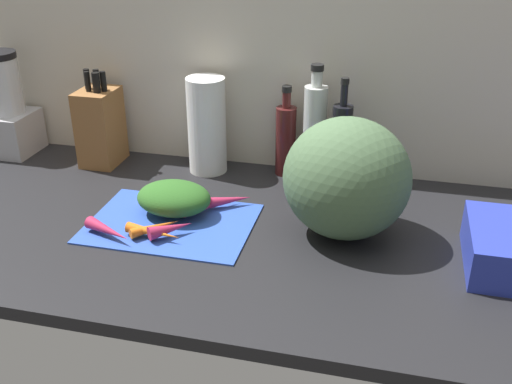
{
  "coord_description": "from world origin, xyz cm",
  "views": [
    {
      "loc": [
        41.05,
        -117.08,
        69.16
      ],
      "look_at": [
        11.99,
        2.21,
        8.5
      ],
      "focal_mm": 41.81,
      "sensor_mm": 36.0,
      "label": 1
    }
  ],
  "objects_px": {
    "carrot_1": "(153,232)",
    "bottle_2": "(341,145)",
    "carrot_3": "(230,200)",
    "carrot_5": "(172,197)",
    "knife_block": "(100,126)",
    "paper_towel_roll": "(207,126)",
    "carrot_2": "(108,230)",
    "winter_squash": "(347,179)",
    "bottle_0": "(286,139)",
    "bottle_1": "(315,131)",
    "blender_appliance": "(6,110)",
    "carrot_4": "(171,229)",
    "carrot_0": "(155,227)",
    "carrot_7": "(212,205)",
    "carrot_6": "(159,203)",
    "cutting_board": "(171,223)"
  },
  "relations": [
    {
      "from": "carrot_3",
      "to": "bottle_1",
      "type": "height_order",
      "value": "bottle_1"
    },
    {
      "from": "carrot_5",
      "to": "bottle_1",
      "type": "bearing_deg",
      "value": 37.71
    },
    {
      "from": "carrot_5",
      "to": "carrot_0",
      "type": "bearing_deg",
      "value": -83.99
    },
    {
      "from": "paper_towel_roll",
      "to": "carrot_2",
      "type": "bearing_deg",
      "value": -103.64
    },
    {
      "from": "carrot_3",
      "to": "knife_block",
      "type": "distance_m",
      "value": 0.48
    },
    {
      "from": "carrot_5",
      "to": "carrot_1",
      "type": "bearing_deg",
      "value": -83.36
    },
    {
      "from": "carrot_1",
      "to": "paper_towel_roll",
      "type": "height_order",
      "value": "paper_towel_roll"
    },
    {
      "from": "cutting_board",
      "to": "blender_appliance",
      "type": "relative_size",
      "value": 1.27
    },
    {
      "from": "carrot_1",
      "to": "paper_towel_roll",
      "type": "bearing_deg",
      "value": 89.74
    },
    {
      "from": "winter_squash",
      "to": "bottle_1",
      "type": "distance_m",
      "value": 0.3
    },
    {
      "from": "paper_towel_roll",
      "to": "winter_squash",
      "type": "bearing_deg",
      "value": -33.12
    },
    {
      "from": "carrot_3",
      "to": "blender_appliance",
      "type": "relative_size",
      "value": 0.35
    },
    {
      "from": "carrot_5",
      "to": "winter_squash",
      "type": "bearing_deg",
      "value": -4.73
    },
    {
      "from": "carrot_5",
      "to": "bottle_2",
      "type": "relative_size",
      "value": 0.46
    },
    {
      "from": "carrot_1",
      "to": "paper_towel_roll",
      "type": "distance_m",
      "value": 0.41
    },
    {
      "from": "bottle_0",
      "to": "bottle_2",
      "type": "bearing_deg",
      "value": -15.95
    },
    {
      "from": "carrot_6",
      "to": "bottle_1",
      "type": "distance_m",
      "value": 0.45
    },
    {
      "from": "carrot_5",
      "to": "cutting_board",
      "type": "bearing_deg",
      "value": -70.56
    },
    {
      "from": "carrot_6",
      "to": "bottle_2",
      "type": "height_order",
      "value": "bottle_2"
    },
    {
      "from": "carrot_0",
      "to": "carrot_2",
      "type": "distance_m",
      "value": 0.1
    },
    {
      "from": "winter_squash",
      "to": "paper_towel_roll",
      "type": "distance_m",
      "value": 0.49
    },
    {
      "from": "carrot_7",
      "to": "carrot_6",
      "type": "bearing_deg",
      "value": -168.78
    },
    {
      "from": "cutting_board",
      "to": "carrot_1",
      "type": "relative_size",
      "value": 2.95
    },
    {
      "from": "bottle_0",
      "to": "carrot_0",
      "type": "bearing_deg",
      "value": -118.64
    },
    {
      "from": "carrot_5",
      "to": "knife_block",
      "type": "height_order",
      "value": "knife_block"
    },
    {
      "from": "bottle_0",
      "to": "bottle_1",
      "type": "height_order",
      "value": "bottle_1"
    },
    {
      "from": "carrot_1",
      "to": "carrot_6",
      "type": "height_order",
      "value": "carrot_6"
    },
    {
      "from": "carrot_2",
      "to": "carrot_4",
      "type": "bearing_deg",
      "value": 16.36
    },
    {
      "from": "bottle_1",
      "to": "bottle_0",
      "type": "bearing_deg",
      "value": 168.56
    },
    {
      "from": "carrot_4",
      "to": "paper_towel_roll",
      "type": "relative_size",
      "value": 0.38
    },
    {
      "from": "carrot_7",
      "to": "blender_appliance",
      "type": "distance_m",
      "value": 0.75
    },
    {
      "from": "carrot_1",
      "to": "bottle_0",
      "type": "distance_m",
      "value": 0.49
    },
    {
      "from": "bottle_1",
      "to": "carrot_6",
      "type": "bearing_deg",
      "value": -140.63
    },
    {
      "from": "carrot_1",
      "to": "bottle_1",
      "type": "bearing_deg",
      "value": 54.26
    },
    {
      "from": "bottle_2",
      "to": "carrot_3",
      "type": "bearing_deg",
      "value": -141.78
    },
    {
      "from": "blender_appliance",
      "to": "paper_towel_roll",
      "type": "bearing_deg",
      "value": 0.86
    },
    {
      "from": "winter_squash",
      "to": "bottle_1",
      "type": "xyz_separation_m",
      "value": [
        -0.11,
        0.28,
        -0.0
      ]
    },
    {
      "from": "winter_squash",
      "to": "bottle_0",
      "type": "bearing_deg",
      "value": 123.19
    },
    {
      "from": "winter_squash",
      "to": "carrot_5",
      "type": "bearing_deg",
      "value": 175.27
    },
    {
      "from": "carrot_1",
      "to": "knife_block",
      "type": "distance_m",
      "value": 0.5
    },
    {
      "from": "carrot_2",
      "to": "carrot_6",
      "type": "height_order",
      "value": "carrot_2"
    },
    {
      "from": "carrot_1",
      "to": "bottle_2",
      "type": "bearing_deg",
      "value": 46.05
    },
    {
      "from": "carrot_2",
      "to": "winter_squash",
      "type": "xyz_separation_m",
      "value": [
        0.51,
        0.15,
        0.12
      ]
    },
    {
      "from": "carrot_3",
      "to": "carrot_5",
      "type": "height_order",
      "value": "carrot_5"
    },
    {
      "from": "carrot_0",
      "to": "paper_towel_roll",
      "type": "xyz_separation_m",
      "value": [
        0.01,
        0.37,
        0.11
      ]
    },
    {
      "from": "carrot_1",
      "to": "carrot_4",
      "type": "relative_size",
      "value": 1.28
    },
    {
      "from": "carrot_2",
      "to": "carrot_3",
      "type": "distance_m",
      "value": 0.31
    },
    {
      "from": "carrot_2",
      "to": "blender_appliance",
      "type": "distance_m",
      "value": 0.67
    },
    {
      "from": "carrot_0",
      "to": "paper_towel_roll",
      "type": "bearing_deg",
      "value": 89.05
    },
    {
      "from": "carrot_5",
      "to": "paper_towel_roll",
      "type": "xyz_separation_m",
      "value": [
        0.02,
        0.23,
        0.11
      ]
    }
  ]
}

